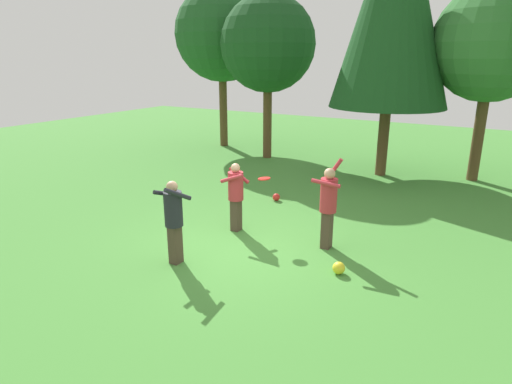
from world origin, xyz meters
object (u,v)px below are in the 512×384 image
at_px(frisbee, 264,179).
at_px(ball_white, 175,211).
at_px(person_bystander, 174,215).
at_px(ball_red, 276,197).
at_px(tree_left, 268,44).
at_px(person_catcher, 236,192).
at_px(tree_far_left, 222,34).
at_px(ball_yellow, 339,268).
at_px(person_thrower, 328,201).
at_px(tree_right, 492,43).

bearing_deg(frisbee, ball_white, -177.29).
xyz_separation_m(person_bystander, ball_red, (-0.09, 4.29, -0.86)).
bearing_deg(person_bystander, tree_left, 38.46).
bearing_deg(person_catcher, tree_far_left, 116.33).
relative_size(tree_far_left, tree_left, 1.11).
xyz_separation_m(person_bystander, tree_far_left, (-5.75, 10.04, 3.70)).
bearing_deg(ball_white, ball_red, 55.73).
relative_size(ball_yellow, tree_left, 0.04).
bearing_deg(person_thrower, tree_far_left, -45.87).
bearing_deg(ball_red, person_thrower, -43.48).
distance_m(ball_white, ball_yellow, 4.60).
bearing_deg(frisbee, person_thrower, 0.94).
distance_m(frisbee, ball_white, 2.71).
height_order(person_bystander, frisbee, person_bystander).
height_order(ball_yellow, tree_far_left, tree_far_left).
xyz_separation_m(person_thrower, tree_far_left, (-7.97, 7.95, 3.65)).
height_order(ball_red, tree_left, tree_left).
height_order(ball_white, tree_far_left, tree_far_left).
bearing_deg(tree_far_left, ball_white, -63.36).
distance_m(frisbee, tree_left, 8.31).
xyz_separation_m(person_thrower, ball_yellow, (0.62, -0.96, -0.89)).
xyz_separation_m(person_thrower, frisbee, (-1.46, -0.02, 0.27)).
relative_size(person_bystander, ball_yellow, 7.06).
height_order(person_bystander, tree_far_left, tree_far_left).
relative_size(frisbee, ball_red, 1.33).
height_order(ball_yellow, tree_left, tree_left).
distance_m(person_catcher, frisbee, 0.76).
bearing_deg(tree_left, person_bystander, -71.79).
bearing_deg(frisbee, tree_far_left, 129.22).
xyz_separation_m(ball_yellow, tree_left, (-5.78, 7.78, 4.09)).
xyz_separation_m(person_thrower, ball_red, (-2.32, 2.20, -0.91)).
relative_size(person_bystander, ball_white, 6.31).
height_order(frisbee, tree_far_left, tree_far_left).
distance_m(ball_white, tree_left, 8.17).
relative_size(person_bystander, tree_right, 0.28).
relative_size(frisbee, tree_far_left, 0.04).
xyz_separation_m(person_catcher, frisbee, (0.66, 0.11, 0.36)).
height_order(ball_red, tree_far_left, tree_far_left).
distance_m(ball_white, tree_right, 10.34).
distance_m(person_catcher, person_bystander, 1.96).
bearing_deg(tree_far_left, frisbee, -50.78).
bearing_deg(person_catcher, tree_left, 104.03).
distance_m(person_thrower, ball_red, 3.32).
xyz_separation_m(tree_far_left, tree_left, (2.81, -1.13, -0.45)).
height_order(person_bystander, ball_red, person_bystander).
xyz_separation_m(person_catcher, tree_right, (4.23, 7.38, 3.23)).
bearing_deg(tree_right, person_thrower, -106.25).
height_order(person_thrower, tree_right, tree_right).
bearing_deg(ball_white, tree_far_left, 116.64).
distance_m(person_thrower, tree_left, 9.13).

